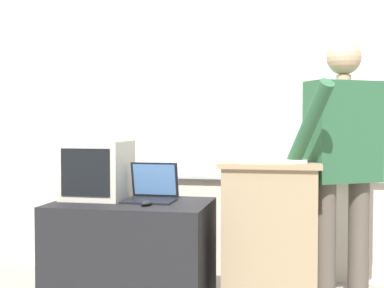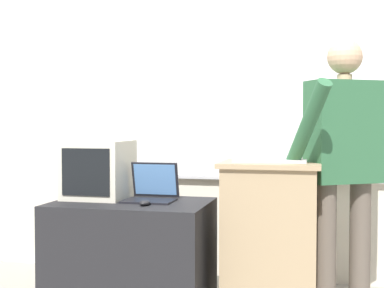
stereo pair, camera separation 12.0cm
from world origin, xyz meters
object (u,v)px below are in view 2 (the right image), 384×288
(lectern_podium, at_px, (270,239))
(wireless_keyboard, at_px, (269,161))
(side_desk, at_px, (132,257))
(laptop, at_px, (152,189))
(crt_monitor, at_px, (99,169))
(person_presenter, at_px, (344,156))
(computer_mouse_by_laptop, at_px, (145,203))

(lectern_podium, distance_m, wireless_keyboard, 0.49)
(side_desk, height_order, wireless_keyboard, wireless_keyboard)
(laptop, height_order, crt_monitor, crt_monitor)
(person_presenter, xyz_separation_m, wireless_keyboard, (-0.44, -0.16, -0.03))
(side_desk, bearing_deg, crt_monitor, 158.74)
(person_presenter, height_order, wireless_keyboard, person_presenter)
(laptop, relative_size, computer_mouse_by_laptop, 3.17)
(laptop, bearing_deg, crt_monitor, 178.30)
(lectern_podium, distance_m, side_desk, 0.88)
(crt_monitor, bearing_deg, computer_mouse_by_laptop, -30.62)
(lectern_podium, xyz_separation_m, computer_mouse_by_laptop, (-0.73, -0.26, 0.24))
(side_desk, height_order, laptop, laptop)
(person_presenter, height_order, laptop, person_presenter)
(person_presenter, bearing_deg, side_desk, 158.48)
(lectern_podium, bearing_deg, computer_mouse_by_laptop, -160.44)
(lectern_podium, height_order, computer_mouse_by_laptop, lectern_podium)
(wireless_keyboard, distance_m, crt_monitor, 1.13)
(wireless_keyboard, bearing_deg, computer_mouse_by_laptop, -164.96)
(lectern_podium, distance_m, person_presenter, 0.68)
(side_desk, relative_size, crt_monitor, 2.39)
(person_presenter, distance_m, crt_monitor, 1.58)
(computer_mouse_by_laptop, bearing_deg, wireless_keyboard, 15.04)
(person_presenter, bearing_deg, computer_mouse_by_laptop, 165.76)
(lectern_podium, height_order, wireless_keyboard, wireless_keyboard)
(side_desk, xyz_separation_m, crt_monitor, (-0.27, 0.10, 0.54))
(side_desk, relative_size, laptop, 3.10)
(lectern_podium, bearing_deg, laptop, -177.45)
(wireless_keyboard, relative_size, crt_monitor, 1.07)
(crt_monitor, bearing_deg, laptop, -1.70)
(lectern_podium, distance_m, crt_monitor, 1.20)
(laptop, relative_size, wireless_keyboard, 0.72)
(computer_mouse_by_laptop, bearing_deg, person_presenter, 17.12)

